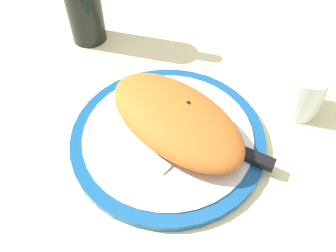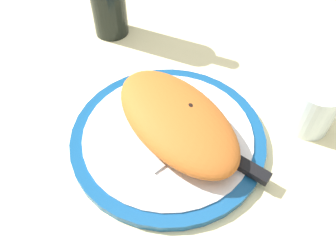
{
  "view_description": "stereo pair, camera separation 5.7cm",
  "coord_description": "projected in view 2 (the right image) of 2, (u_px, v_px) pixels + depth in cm",
  "views": [
    {
      "loc": [
        27.99,
        -22.77,
        47.93
      ],
      "look_at": [
        0.0,
        0.0,
        3.75
      ],
      "focal_mm": 37.33,
      "sensor_mm": 36.0,
      "label": 1
    },
    {
      "loc": [
        31.22,
        -18.08,
        47.93
      ],
      "look_at": [
        0.0,
        0.0,
        3.75
      ],
      "focal_mm": 37.33,
      "sensor_mm": 36.0,
      "label": 2
    }
  ],
  "objects": [
    {
      "name": "calzone",
      "position": [
        176.0,
        119.0,
        0.57
      ],
      "size": [
        27.64,
        16.73,
        5.49
      ],
      "color": "#C16023",
      "rests_on": "plate"
    },
    {
      "name": "water_glass",
      "position": [
        313.0,
        111.0,
        0.59
      ],
      "size": [
        7.42,
        7.42,
        8.67
      ],
      "color": "silver",
      "rests_on": "ground_plane"
    },
    {
      "name": "ground_plane",
      "position": [
        168.0,
        145.0,
        0.61
      ],
      "size": [
        150.0,
        150.0,
        3.0
      ],
      "primitive_type": "cube",
      "color": "beige"
    },
    {
      "name": "plate",
      "position": [
        168.0,
        137.0,
        0.59
      ],
      "size": [
        32.9,
        32.9,
        1.75
      ],
      "color": "navy",
      "rests_on": "ground_plane"
    },
    {
      "name": "knife",
      "position": [
        222.0,
        153.0,
        0.55
      ],
      "size": [
        22.66,
        10.79,
        1.2
      ],
      "color": "silver",
      "rests_on": "plate"
    },
    {
      "name": "fork",
      "position": [
        135.0,
        144.0,
        0.57
      ],
      "size": [
        16.29,
        4.5,
        0.4
      ],
      "color": "silver",
      "rests_on": "plate"
    }
  ]
}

